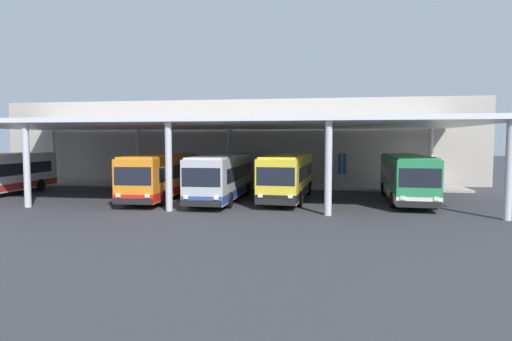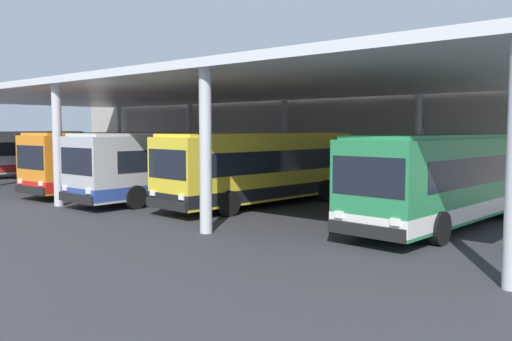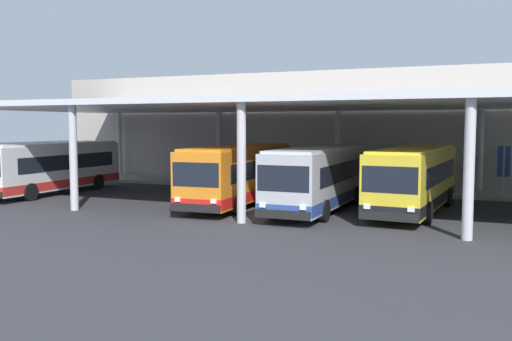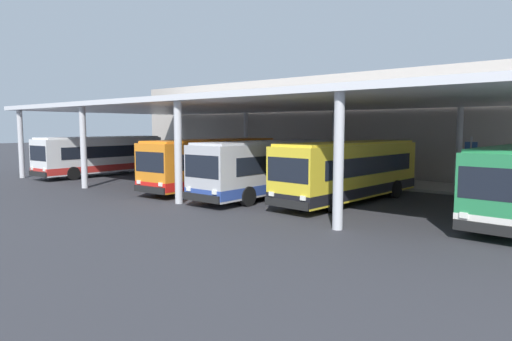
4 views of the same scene
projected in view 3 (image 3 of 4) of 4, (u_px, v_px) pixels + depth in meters
The scene contains 11 objects.
ground_plane at pixel (263, 214), 26.65m from camera, with size 200.00×200.00×0.00m, color #333338.
platform_kerb at pixel (330, 187), 37.40m from camera, with size 42.00×4.50×0.18m, color #A39E93.
station_building_facade at pixel (343, 128), 40.05m from camera, with size 48.00×1.60×8.16m, color #ADA399.
canopy_shelter at pixel (301, 107), 31.25m from camera, with size 40.00×17.00×5.55m.
bus_nearest_bay at pixel (53, 167), 34.72m from camera, with size 2.96×10.61×3.17m.
bus_second_bay at pixel (239, 174), 29.80m from camera, with size 3.09×10.64×3.17m.
bus_middle_bay at pixel (319, 177), 27.87m from camera, with size 2.76×10.54×3.17m.
bus_far_bay at pixel (414, 179), 27.26m from camera, with size 3.18×10.67×3.17m.
bench_waiting at pixel (331, 179), 37.40m from camera, with size 1.80×0.45×0.92m.
trash_bin at pixel (364, 180), 36.33m from camera, with size 0.52×0.52×0.98m.
banner_sign at pixel (504, 165), 32.33m from camera, with size 0.70×0.12×3.20m.
Camera 3 is at (10.09, -24.38, 4.28)m, focal length 39.05 mm.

